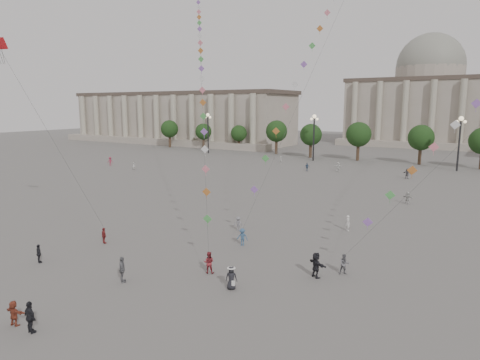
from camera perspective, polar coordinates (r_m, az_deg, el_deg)
The scene contains 27 objects.
ground at distance 34.36m, azimuth -12.06°, elevation -12.02°, with size 360.00×360.00×0.00m, color #5B5855.
hall_west at distance 152.02m, azimuth -8.21°, elevation 8.22°, with size 84.00×26.22×17.20m.
hall_central at distance 153.66m, azimuth 23.70°, elevation 9.68°, with size 48.30×34.30×35.50m.
tree_row at distance 103.51m, azimuth 19.24°, elevation 5.33°, with size 137.12×5.12×8.00m.
lamp_post_far_west at distance 114.78m, azimuth -4.29°, elevation 7.23°, with size 2.00×0.90×10.65m.
lamp_post_mid_west at distance 100.18m, azimuth 9.84°, elevation 6.72°, with size 2.00×0.90×10.65m.
lamp_post_mid_east at distance 93.25m, azimuth 27.27°, elevation 5.54°, with size 2.00×0.90×10.65m.
person_crowd_0 at distance 84.79m, azimuth 8.92°, elevation 1.72°, with size 0.91×0.38×1.56m, color navy.
person_crowd_1 at distance 87.26m, azimuth -13.93°, elevation 1.78°, with size 0.76×0.59×1.56m, color white.
person_crowd_2 at distance 95.23m, azimuth -16.92°, elevation 2.40°, with size 1.20×0.69×1.86m, color #972941.
person_crowd_3 at distance 33.00m, azimuth 10.11°, elevation -11.09°, with size 1.79×0.57×1.93m, color black.
person_crowd_4 at distance 85.20m, azimuth 12.92°, elevation 1.72°, with size 1.70×0.54×1.83m, color silver.
person_crowd_6 at distance 44.01m, azimuth -0.23°, elevation -5.85°, with size 0.97×0.56×1.50m, color slate.
person_crowd_7 at distance 59.92m, azimuth 21.44°, elevation -2.22°, with size 1.51×0.48×1.62m, color #BBBBB7.
person_crowd_10 at distance 95.15m, azimuth 5.47°, elevation 2.71°, with size 0.60×0.39×1.64m, color #B7B8B3.
person_crowd_12 at distance 80.59m, azimuth 21.40°, elevation 0.83°, with size 1.70×0.54×1.83m, color slate.
person_crowd_13 at distance 45.38m, azimuth 14.20°, elevation -5.58°, with size 0.59×0.39×1.63m, color white.
tourist_0 at distance 42.04m, azimuth -17.68°, elevation -7.08°, with size 0.88×0.37×1.50m, color maroon.
tourist_1 at distance 38.99m, azimuth -25.24°, elevation -8.88°, with size 0.91×0.38×1.56m, color black.
tourist_2 at distance 29.26m, azimuth -27.92°, elevation -15.41°, with size 1.41×0.45×1.52m, color brown.
tourist_3 at distance 32.81m, azimuth -15.43°, elevation -11.44°, with size 1.13×0.47×1.92m, color slate.
tourist_4 at distance 27.90m, azimuth -26.19°, elevation -16.11°, with size 1.11×0.46×1.89m, color black.
kite_flyer_0 at distance 33.40m, azimuth -4.19°, elevation -10.90°, with size 0.83×0.65×1.71m, color maroon.
kite_flyer_1 at distance 39.50m, azimuth 0.32°, elevation -7.61°, with size 1.05×0.60×1.62m, color #355477.
kite_flyer_2 at distance 34.04m, azimuth 13.75°, elevation -10.86°, with size 0.78×0.60×1.60m, color slate.
hat_person at distance 30.58m, azimuth -1.16°, elevation -12.85°, with size 0.96×0.81×1.69m.
kite_train_west at distance 63.88m, azimuth -5.38°, elevation 18.45°, with size 37.17×47.53×72.32m.
Camera 1 is at (22.33, -22.80, 12.72)m, focal length 32.00 mm.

